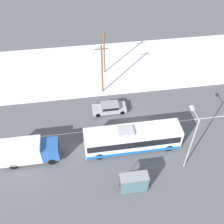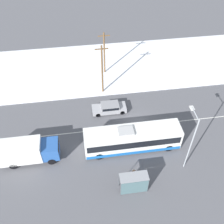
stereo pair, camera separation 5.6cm
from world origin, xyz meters
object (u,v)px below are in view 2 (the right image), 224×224
box_truck (28,151)px  streetlamp (191,137)px  pedestrian_at_stop (134,174)px  utility_pole_roadside (102,69)px  bus_shelter (134,183)px  city_bus (132,139)px  sedan_car (109,108)px  utility_pole_snowlot (104,53)px

box_truck → streetlamp: (17.45, -3.17, 3.22)m
pedestrian_at_stop → utility_pole_roadside: utility_pole_roadside is taller
pedestrian_at_stop → bus_shelter: (-0.25, -1.38, 0.57)m
city_bus → box_truck: bearing=-179.9°
city_bus → sedan_car: bearing=105.7°
sedan_car → pedestrian_at_stop: (1.10, -10.90, 0.37)m
streetlamp → utility_pole_snowlot: bearing=109.7°
box_truck → streetlamp: streetlamp is taller
bus_shelter → streetlamp: streetlamp is taller
bus_shelter → utility_pole_snowlot: utility_pole_snowlot is taller
box_truck → utility_pole_snowlot: 19.05m
pedestrian_at_stop → utility_pole_roadside: 15.56m
pedestrian_at_stop → box_truck: bearing=159.0°
bus_shelter → utility_pole_roadside: (-1.26, 16.57, 2.43)m
bus_shelter → utility_pole_roadside: utility_pole_roadside is taller
city_bus → utility_pole_snowlot: size_ratio=1.60×
sedan_car → box_truck: bearing=32.5°
sedan_car → streetlamp: 12.76m
utility_pole_snowlot → bus_shelter: bearing=-89.0°
pedestrian_at_stop → streetlamp: streetlamp is taller
utility_pole_roadside → box_truck: bearing=-132.3°
city_bus → utility_pole_snowlot: bearing=95.0°
pedestrian_at_stop → bus_shelter: bearing=-100.3°
city_bus → utility_pole_roadside: bearing=101.7°
box_truck → bus_shelter: size_ratio=2.25×
city_bus → streetlamp: streetlamp is taller
sedan_car → bus_shelter: size_ratio=1.58×
bus_shelter → utility_pole_snowlot: (-0.37, 21.33, 2.04)m
box_truck → bus_shelter: 12.50m
bus_shelter → utility_pole_snowlot: bearing=91.0°
city_bus → sedan_car: 6.82m
utility_pole_roadside → bus_shelter: bearing=-85.7°
pedestrian_at_stop → utility_pole_snowlot: (-0.62, 19.95, 2.61)m
sedan_car → bus_shelter: bus_shelter is taller
utility_pole_roadside → utility_pole_snowlot: size_ratio=1.11×
box_truck → pedestrian_at_stop: (11.36, -4.35, -0.50)m
city_bus → sedan_car: (-1.83, 6.52, -0.83)m
sedan_car → bus_shelter: (0.85, -12.28, 0.94)m
sedan_car → city_bus: bearing=105.7°
pedestrian_at_stop → utility_pole_snowlot: bearing=91.8°
pedestrian_at_stop → bus_shelter: size_ratio=0.61×
sedan_car → utility_pole_roadside: utility_pole_roadside is taller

